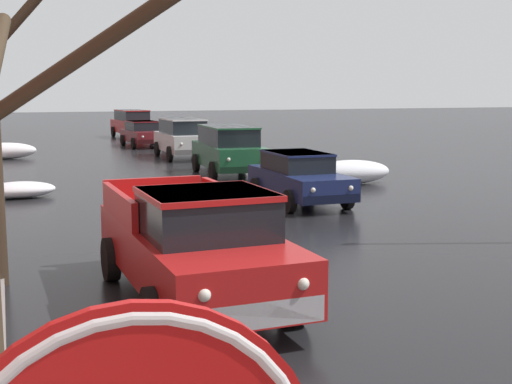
# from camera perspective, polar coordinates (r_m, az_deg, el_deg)

# --- Properties ---
(snow_bank_along_left_kerb) EXTENTS (2.95, 1.38, 0.80)m
(snow_bank_along_left_kerb) POSITION_cam_1_polar(r_m,az_deg,el_deg) (23.10, 7.67, 1.62)
(snow_bank_along_left_kerb) COLOR white
(snow_bank_along_left_kerb) RESTS_ON ground
(snow_bank_mid_block_left) EXTENTS (2.87, 1.10, 0.75)m
(snow_bank_mid_block_left) POSITION_cam_1_polar(r_m,az_deg,el_deg) (33.27, -20.42, 3.21)
(snow_bank_mid_block_left) COLOR white
(snow_bank_mid_block_left) RESTS_ON ground
(snow_bank_along_right_kerb) EXTENTS (2.06, 1.14, 0.49)m
(snow_bank_along_right_kerb) POSITION_cam_1_polar(r_m,az_deg,el_deg) (21.22, -19.29, 0.18)
(snow_bank_along_right_kerb) COLOR white
(snow_bank_along_right_kerb) RESTS_ON ground
(pickup_truck_red_approaching_near_lane) EXTENTS (2.23, 5.17, 1.76)m
(pickup_truck_red_approaching_near_lane) POSITION_cam_1_polar(r_m,az_deg,el_deg) (10.15, -5.13, -4.35)
(pickup_truck_red_approaching_near_lane) COLOR red
(pickup_truck_red_approaching_near_lane) RESTS_ON ground
(sedan_darkblue_parked_kerbside_close) EXTENTS (1.86, 4.21, 1.42)m
(sedan_darkblue_parked_kerbside_close) POSITION_cam_1_polar(r_m,az_deg,el_deg) (19.07, 3.57, 1.32)
(sedan_darkblue_parked_kerbside_close) COLOR navy
(sedan_darkblue_parked_kerbside_close) RESTS_ON ground
(suv_green_parked_kerbside_mid) EXTENTS (2.25, 4.82, 1.82)m
(suv_green_parked_kerbside_mid) POSITION_cam_1_polar(r_m,az_deg,el_deg) (25.33, -2.33, 3.65)
(suv_green_parked_kerbside_mid) COLOR #1E5633
(suv_green_parked_kerbside_mid) RESTS_ON ground
(suv_white_parked_far_down_block) EXTENTS (2.07, 4.56, 1.82)m
(suv_white_parked_far_down_block) POSITION_cam_1_polar(r_m,az_deg,el_deg) (31.92, -6.14, 4.61)
(suv_white_parked_far_down_block) COLOR silver
(suv_white_parked_far_down_block) RESTS_ON ground
(sedan_maroon_queued_behind_truck) EXTENTS (2.10, 4.13, 1.42)m
(sedan_maroon_queued_behind_truck) POSITION_cam_1_polar(r_m,az_deg,el_deg) (38.67, -9.40, 4.86)
(sedan_maroon_queued_behind_truck) COLOR maroon
(sedan_maroon_queued_behind_truck) RESTS_ON ground
(suv_red_at_far_intersection) EXTENTS (2.31, 4.87, 1.82)m
(suv_red_at_far_intersection) POSITION_cam_1_polar(r_m,az_deg,el_deg) (46.09, -10.28, 5.71)
(suv_red_at_far_intersection) COLOR red
(suv_red_at_far_intersection) RESTS_ON ground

